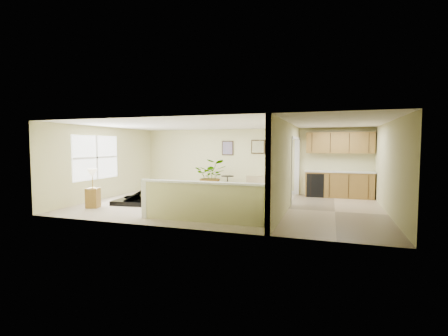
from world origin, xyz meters
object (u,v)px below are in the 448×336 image
(loveseat, at_px, (257,185))
(palm_plant, at_px, (211,176))
(piano_bench, at_px, (183,195))
(small_plant, at_px, (275,190))
(piano, at_px, (140,186))
(lamp_stand, at_px, (93,191))
(accent_table, at_px, (227,182))

(loveseat, bearing_deg, palm_plant, -147.26)
(piano_bench, height_order, small_plant, piano_bench)
(piano, relative_size, lamp_stand, 1.52)
(piano, bearing_deg, accent_table, 44.65)
(piano, height_order, loveseat, piano)
(piano_bench, relative_size, palm_plant, 0.56)
(accent_table, height_order, lamp_stand, lamp_stand)
(piano_bench, xyz_separation_m, palm_plant, (0.14, 2.27, 0.39))
(piano, height_order, lamp_stand, piano)
(piano, height_order, palm_plant, palm_plant)
(loveseat, xyz_separation_m, lamp_stand, (-4.05, -4.23, 0.16))
(piano, xyz_separation_m, small_plant, (3.90, 2.95, -0.33))
(small_plant, bearing_deg, palm_plant, -173.61)
(piano_bench, height_order, lamp_stand, lamp_stand)
(palm_plant, height_order, small_plant, palm_plant)
(loveseat, bearing_deg, piano_bench, -105.03)
(piano_bench, distance_m, small_plant, 3.61)
(piano, bearing_deg, lamp_stand, -133.60)
(small_plant, distance_m, lamp_stand, 6.29)
(piano, relative_size, piano_bench, 2.19)
(piano, xyz_separation_m, accent_table, (2.12, 2.71, -0.09))
(piano_bench, xyz_separation_m, lamp_stand, (-2.19, -1.57, 0.22))
(accent_table, height_order, small_plant, accent_table)
(palm_plant, bearing_deg, lamp_stand, -121.21)
(piano_bench, relative_size, accent_table, 1.15)
(loveseat, relative_size, palm_plant, 1.25)
(palm_plant, relative_size, lamp_stand, 1.23)
(piano, relative_size, palm_plant, 1.23)
(piano_bench, height_order, loveseat, loveseat)
(loveseat, relative_size, small_plant, 3.65)
(small_plant, bearing_deg, piano_bench, -135.27)
(loveseat, relative_size, accent_table, 2.55)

